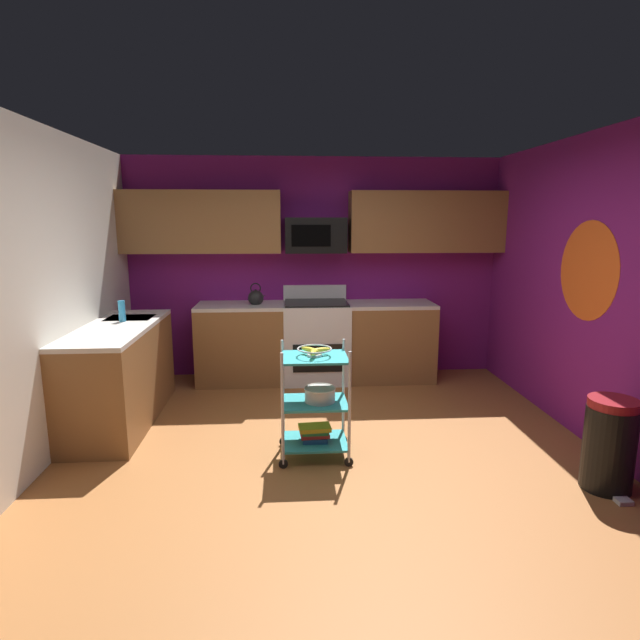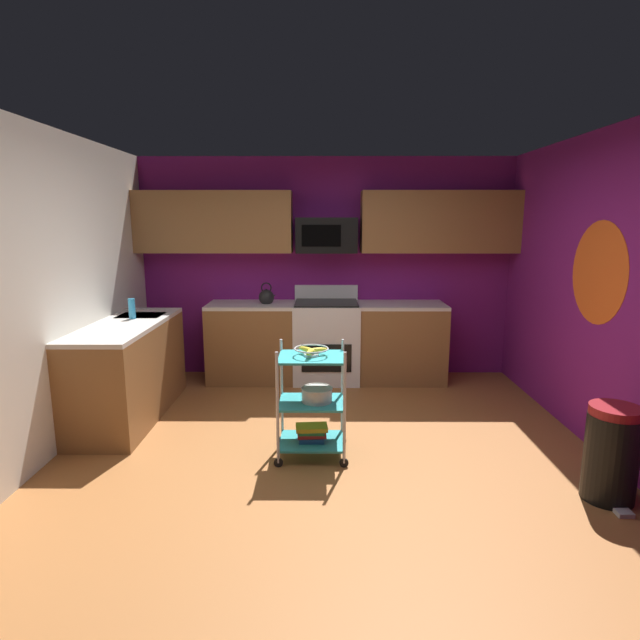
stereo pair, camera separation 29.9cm
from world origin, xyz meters
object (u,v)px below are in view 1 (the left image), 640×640
object	(u,v)px
fruit_bowl	(315,350)
kettle	(256,298)
oven_range	(316,340)
microwave	(315,235)
trash_can	(609,444)
book_stack	(315,433)
rolling_cart	(315,402)
mixing_bowl_large	(320,394)
dish_soap_bottle	(122,311)

from	to	relation	value
fruit_bowl	kettle	size ratio (longest dim) A/B	1.03
oven_range	microwave	bearing A→B (deg)	90.26
kettle	trash_can	distance (m)	3.77
book_stack	trash_can	xyz separation A→B (m)	(2.03, -0.64, 0.13)
rolling_cart	trash_can	size ratio (longest dim) A/B	1.39
mixing_bowl_large	book_stack	bearing A→B (deg)	180.00
oven_range	kettle	bearing A→B (deg)	-179.68
microwave	mixing_bowl_large	distance (m)	2.43
rolling_cart	kettle	bearing A→B (deg)	105.66
book_stack	trash_can	distance (m)	2.13
oven_range	dish_soap_bottle	size ratio (longest dim) A/B	5.50
oven_range	rolling_cart	bearing A→B (deg)	-93.71
rolling_cart	mixing_bowl_large	bearing A→B (deg)	0.00
rolling_cart	fruit_bowl	distance (m)	0.42
oven_range	fruit_bowl	world-z (taller)	oven_range
rolling_cart	microwave	bearing A→B (deg)	86.48
kettle	mixing_bowl_large	bearing A→B (deg)	-73.22
fruit_bowl	trash_can	size ratio (longest dim) A/B	0.41
oven_range	book_stack	bearing A→B (deg)	-93.71
fruit_bowl	trash_can	distance (m)	2.20
oven_range	rolling_cart	size ratio (longest dim) A/B	1.20
fruit_bowl	kettle	world-z (taller)	kettle
oven_range	dish_soap_bottle	world-z (taller)	dish_soap_bottle
kettle	fruit_bowl	bearing A→B (deg)	-74.34
dish_soap_bottle	trash_can	size ratio (longest dim) A/B	0.30
microwave	fruit_bowl	xyz separation A→B (m)	(-0.13, -2.12, -0.82)
trash_can	kettle	bearing A→B (deg)	134.33
dish_soap_bottle	book_stack	bearing A→B (deg)	-30.82
oven_range	mixing_bowl_large	size ratio (longest dim) A/B	4.37
oven_range	kettle	distance (m)	0.87
kettle	trash_can	xyz separation A→B (m)	(2.59, -2.66, -0.67)
fruit_bowl	rolling_cart	bearing A→B (deg)	180.00
rolling_cart	dish_soap_bottle	size ratio (longest dim) A/B	4.57
microwave	kettle	size ratio (longest dim) A/B	2.65
kettle	trash_can	bearing A→B (deg)	-45.67
kettle	dish_soap_bottle	world-z (taller)	kettle
rolling_cart	book_stack	distance (m)	0.26
fruit_bowl	dish_soap_bottle	distance (m)	2.08
fruit_bowl	mixing_bowl_large	bearing A→B (deg)	0.00
mixing_bowl_large	rolling_cart	bearing A→B (deg)	180.00
microwave	book_stack	bearing A→B (deg)	-93.52
rolling_cart	fruit_bowl	world-z (taller)	rolling_cart
dish_soap_bottle	kettle	bearing A→B (deg)	38.05
oven_range	kettle	world-z (taller)	kettle
oven_range	microwave	distance (m)	1.23
trash_can	microwave	bearing A→B (deg)	124.50
rolling_cart	book_stack	xyz separation A→B (m)	(0.00, 0.00, -0.26)
microwave	rolling_cart	distance (m)	2.46
oven_range	rolling_cart	distance (m)	2.02
oven_range	fruit_bowl	distance (m)	2.06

